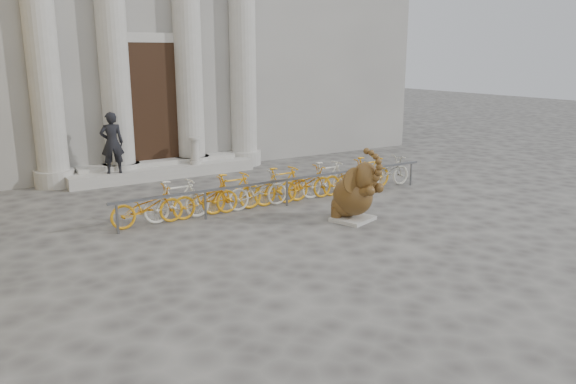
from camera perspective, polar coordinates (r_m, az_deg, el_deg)
ground at (r=10.54m, az=5.21°, el=-7.70°), size 80.00×80.00×0.00m
entrance_steps at (r=18.54m, az=-12.63°, el=2.09°), size 6.00×1.20×0.36m
elephant_statue at (r=13.28m, az=6.77°, el=-0.25°), size 1.18×1.40×1.77m
bike_rack at (r=14.73m, az=-0.62°, el=0.69°), size 9.19×0.53×1.00m
pedestrian at (r=17.55m, az=-17.45°, el=4.79°), size 0.74×0.55×1.84m
balustrade_post at (r=18.52m, az=-9.43°, el=4.08°), size 0.36×0.36×0.88m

